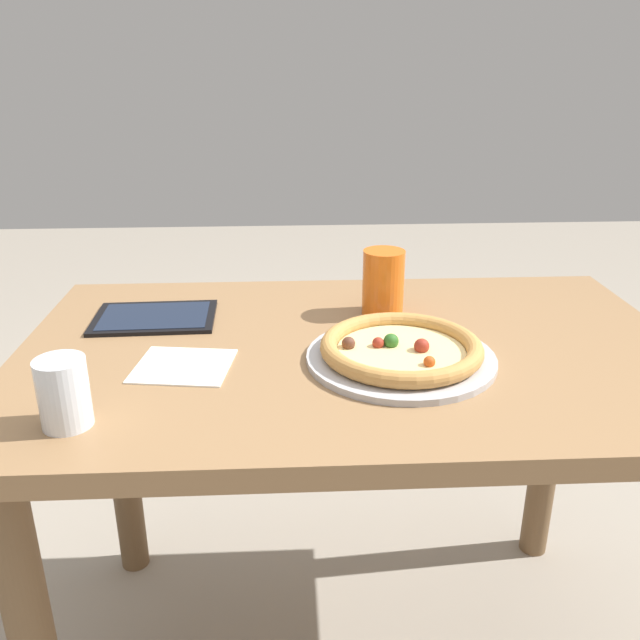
{
  "coord_description": "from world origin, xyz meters",
  "views": [
    {
      "loc": [
        -0.12,
        -1.11,
        1.25
      ],
      "look_at": [
        -0.06,
        0.06,
        0.78
      ],
      "focal_mm": 37.19,
      "sensor_mm": 36.0,
      "label": 1
    }
  ],
  "objects": [
    {
      "name": "dining_table",
      "position": [
        0.0,
        0.0,
        0.63
      ],
      "size": [
        1.23,
        0.76,
        0.75
      ],
      "color": "#936D47",
      "rests_on": "ground"
    },
    {
      "name": "water_cup_clear",
      "position": [
        -0.44,
        -0.26,
        0.8
      ],
      "size": [
        0.07,
        0.07,
        0.1
      ],
      "color": "silver",
      "rests_on": "dining_table"
    },
    {
      "name": "paper_napkin",
      "position": [
        -0.3,
        -0.07,
        0.75
      ],
      "size": [
        0.18,
        0.16,
        0.0
      ],
      "primitive_type": "cube",
      "rotation": [
        0.0,
        0.0,
        -0.14
      ],
      "color": "white",
      "rests_on": "dining_table"
    },
    {
      "name": "pizza_near",
      "position": [
        0.08,
        -0.07,
        0.77
      ],
      "size": [
        0.33,
        0.33,
        0.04
      ],
      "color": "#B7B7BC",
      "rests_on": "dining_table"
    },
    {
      "name": "tablet",
      "position": [
        -0.39,
        0.15,
        0.75
      ],
      "size": [
        0.25,
        0.18,
        0.01
      ],
      "color": "black",
      "rests_on": "dining_table"
    },
    {
      "name": "drink_cup_colored",
      "position": [
        0.08,
        0.16,
        0.82
      ],
      "size": [
        0.08,
        0.08,
        0.13
      ],
      "color": "orange",
      "rests_on": "dining_table"
    }
  ]
}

